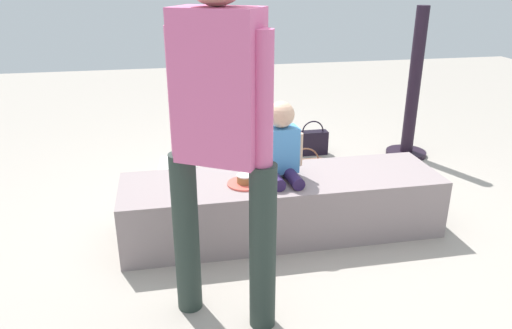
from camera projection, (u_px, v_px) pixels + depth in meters
ground_plane at (281, 231)px, 3.19m from camera, size 12.00×12.00×0.00m
concrete_ledge at (282, 205)px, 3.12m from camera, size 2.01×0.56×0.38m
child_seated at (281, 145)px, 2.97m from camera, size 0.28×0.32×0.48m
adult_standing at (220, 112)px, 2.03m from camera, size 0.46×0.36×1.72m
cake_plate at (245, 181)px, 2.94m from camera, size 0.22×0.22×0.07m
gift_bag at (258, 145)px, 4.29m from camera, size 0.22×0.09×0.35m
railing_post at (412, 101)px, 4.32m from camera, size 0.36×0.36×1.32m
water_bottle_near_gift at (260, 169)px, 3.95m from camera, size 0.06×0.06×0.20m
party_cup_red at (192, 188)px, 3.70m from camera, size 0.08×0.08×0.10m
cake_box_white at (178, 168)px, 4.06m from camera, size 0.33×0.34×0.11m
handbag_black_leather at (312, 142)px, 4.49m from camera, size 0.28×0.11×0.32m
handbag_brown_canvas at (304, 173)px, 3.83m from camera, size 0.32×0.15×0.32m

